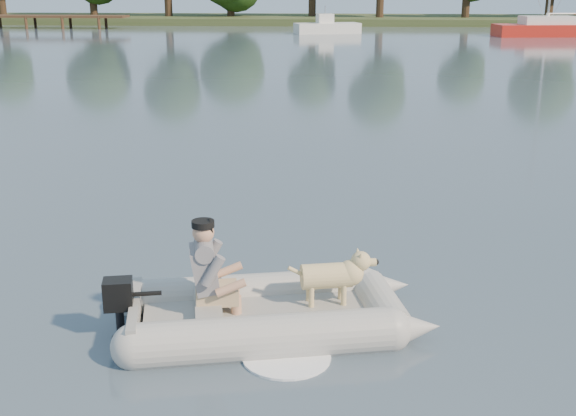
# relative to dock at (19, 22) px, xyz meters

# --- Properties ---
(water) EXTENTS (160.00, 160.00, 0.00)m
(water) POSITION_rel_dock_xyz_m (26.00, -52.00, -0.52)
(water) COLOR slate
(water) RESTS_ON ground
(shore_bank) EXTENTS (160.00, 12.00, 0.70)m
(shore_bank) POSITION_rel_dock_xyz_m (26.00, 10.00, -0.27)
(shore_bank) COLOR #47512D
(shore_bank) RESTS_ON water
(dock) EXTENTS (18.00, 2.00, 1.04)m
(dock) POSITION_rel_dock_xyz_m (0.00, 0.00, 0.00)
(dock) COLOR #4C331E
(dock) RESTS_ON water
(dinghy) EXTENTS (5.21, 4.25, 1.34)m
(dinghy) POSITION_rel_dock_xyz_m (25.81, -51.80, 0.05)
(dinghy) COLOR #A9A8A3
(dinghy) RESTS_ON water
(man) EXTENTS (0.82, 0.74, 1.04)m
(man) POSITION_rel_dock_xyz_m (25.14, -51.90, 0.23)
(man) COLOR slate
(man) RESTS_ON dinghy
(dog) EXTENTS (0.95, 0.51, 0.60)m
(dog) POSITION_rel_dock_xyz_m (26.41, -51.62, -0.02)
(dog) COLOR tan
(dog) RESTS_ON dinghy
(outboard_motor) EXTENTS (0.45, 0.36, 0.76)m
(outboard_motor) POSITION_rel_dock_xyz_m (24.24, -52.15, -0.22)
(outboard_motor) COLOR black
(outboard_motor) RESTS_ON dinghy
(motorboat) EXTENTS (5.23, 3.32, 2.07)m
(motorboat) POSITION_rel_dock_xyz_m (25.32, -4.50, 0.42)
(motorboat) COLOR white
(motorboat) RESTS_ON water
(sailboat) EXTENTS (8.39, 3.48, 11.20)m
(sailboat) POSITION_rel_dock_xyz_m (41.02, -6.12, -0.03)
(sailboat) COLOR red
(sailboat) RESTS_ON water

